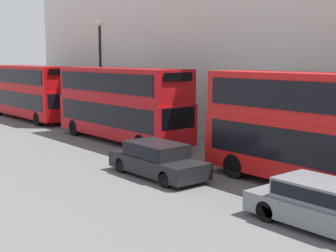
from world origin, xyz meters
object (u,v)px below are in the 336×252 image
pedestrian (272,145)px  car_hatchback (157,159)px  car_dark_sedan (325,204)px  bus_second_in_queue (121,101)px  bus_third_in_queue (30,90)px

pedestrian → car_hatchback: bearing=166.4°
car_dark_sedan → car_hatchback: (0.00, 7.76, 0.01)m
bus_second_in_queue → bus_third_in_queue: bearing=90.0°
bus_second_in_queue → bus_third_in_queue: 13.01m
bus_second_in_queue → bus_third_in_queue: bus_second_in_queue is taller
car_dark_sedan → pedestrian: pedestrian is taller
bus_second_in_queue → car_dark_sedan: bearing=-102.4°
car_dark_sedan → pedestrian: size_ratio=2.52×
bus_third_in_queue → pedestrian: size_ratio=6.01×
bus_second_in_queue → pedestrian: (2.31, -9.13, -1.51)m
bus_third_in_queue → car_dark_sedan: 28.77m
bus_second_in_queue → car_dark_sedan: (-3.40, -15.51, -1.63)m
car_dark_sedan → car_hatchback: car_hatchback is taller
car_dark_sedan → pedestrian: (5.71, 6.38, 0.12)m
pedestrian → bus_third_in_queue: bearing=96.0°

